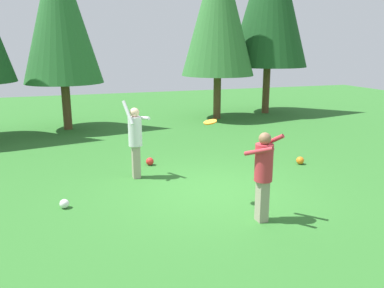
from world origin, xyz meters
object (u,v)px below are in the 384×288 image
ball_white (64,204)px  tree_right (218,9)px  person_catcher (264,169)px  ball_red (150,161)px  frisbee (210,122)px  person_thrower (135,136)px  ball_orange (300,160)px  tree_left (59,12)px

ball_white → tree_right: (6.89, 8.57, 4.70)m
person_catcher → ball_red: 4.50m
frisbee → person_thrower: bearing=117.0°
ball_orange → ball_white: size_ratio=1.13×
person_thrower → ball_red: person_thrower is taller
frisbee → tree_right: 10.58m
ball_white → tree_left: bearing=87.7°
person_thrower → ball_orange: 4.71m
ball_red → tree_right: tree_right is taller
person_thrower → ball_orange: (4.60, -0.33, -0.97)m
ball_orange → person_thrower: bearing=175.9°
person_thrower → ball_white: bearing=-77.9°
person_thrower → ball_white: person_thrower is taller
person_thrower → ball_red: 1.46m
frisbee → ball_orange: size_ratio=1.47×
ball_orange → tree_left: (-6.05, 7.17, 4.39)m
ball_orange → tree_right: bearing=86.1°
person_catcher → tree_left: (-3.22, 10.13, 3.46)m
ball_orange → frisbee: bearing=-151.6°
ball_white → ball_red: ball_red is taller
person_thrower → person_catcher: bearing=1.3°
person_thrower → tree_left: bearing=165.0°
person_thrower → frisbee: size_ratio=6.17×
person_catcher → ball_white: person_catcher is taller
frisbee → ball_white: bearing=165.4°
frisbee → tree_right: bearing=66.9°
tree_right → tree_left: bearing=-177.6°
person_catcher → tree_left: size_ratio=0.24×
person_thrower → tree_left: (-1.45, 6.84, 3.42)m
person_thrower → tree_left: 7.78m
frisbee → ball_red: (-0.57, 3.15, -1.66)m
person_catcher → ball_orange: size_ratio=7.96×
ball_orange → tree_left: size_ratio=0.03×
ball_orange → ball_red: 4.24m
ball_red → tree_right: size_ratio=0.03×
ball_red → person_catcher: bearing=-73.9°
person_thrower → frisbee: 2.58m
frisbee → ball_white: 3.44m
person_thrower → frisbee: (1.13, -2.21, 0.69)m
frisbee → ball_orange: 4.28m
tree_right → ball_orange: bearing=-93.9°
frisbee → ball_white: size_ratio=1.67×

